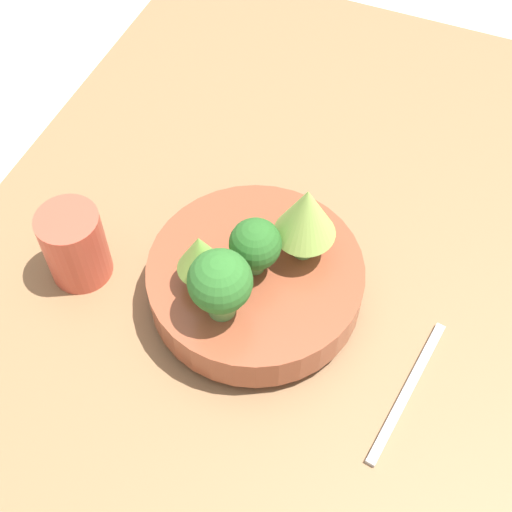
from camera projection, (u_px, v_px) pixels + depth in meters
The scene contains 9 objects.
ground_plane at pixel (287, 326), 0.83m from camera, with size 6.00×6.00×0.00m, color silver.
table at pixel (287, 318), 0.82m from camera, with size 1.15×0.81×0.04m.
bowl at pixel (256, 280), 0.78m from camera, with size 0.24×0.24×0.06m.
romanesco_piece_far at pixel (200, 255), 0.71m from camera, with size 0.05×0.05×0.08m.
broccoli_floret_left at pixel (220, 283), 0.69m from camera, with size 0.06×0.06×0.09m.
romanesco_piece_near at pixel (302, 213), 0.72m from camera, with size 0.07×0.07×0.10m.
broccoli_floret_center at pixel (256, 244), 0.73m from camera, with size 0.05×0.05×0.07m.
cup at pixel (75, 245), 0.79m from camera, with size 0.07×0.07×0.10m.
fork at pixel (407, 391), 0.74m from camera, with size 0.18×0.04×0.01m.
Camera 1 is at (-0.40, -0.12, 0.72)m, focal length 50.00 mm.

